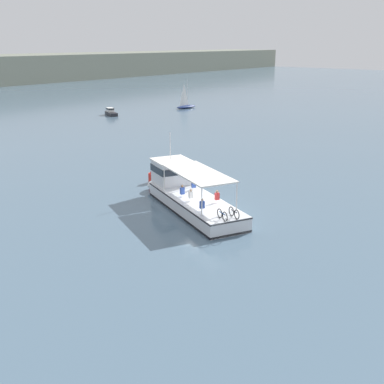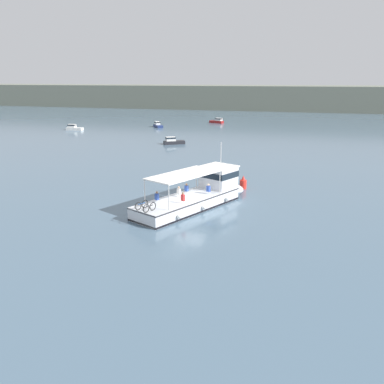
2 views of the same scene
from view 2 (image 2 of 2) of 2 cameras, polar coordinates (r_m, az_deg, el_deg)
The scene contains 8 objects.
ground_plane at distance 34.60m, azimuth -0.30°, elevation -2.72°, with size 400.00×400.00×0.00m, color slate.
distant_shoreline at distance 155.04m, azimuth 13.10°, elevation 12.87°, with size 400.00×28.00×8.34m, color slate.
ferry_main at distance 36.06m, azimuth 1.06°, elevation -0.26°, with size 8.12×12.84×5.32m.
motorboat_outer_anchorage at distance 104.11m, azimuth 3.60°, elevation 10.00°, with size 3.83×2.39×1.26m.
motorboat_near_starboard at distance 70.15m, azimuth -2.73°, elevation 7.21°, with size 3.71×3.08×1.26m.
motorboat_near_port at distance 93.10m, azimuth -16.37°, elevation 8.72°, with size 3.68×1.54×1.26m.
motorboat_off_stern at distance 95.23m, azimuth -4.86°, elevation 9.44°, with size 3.26×3.63×1.26m.
channel_buoy at distance 41.76m, azimuth 7.23°, elevation 1.22°, with size 0.70×0.70×1.40m.
Camera 2 is at (9.35, -31.45, 10.98)m, focal length 37.77 mm.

